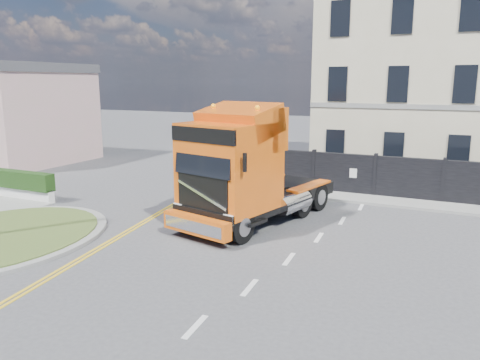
% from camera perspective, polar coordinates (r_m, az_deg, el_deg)
% --- Properties ---
extents(ground, '(120.00, 120.00, 0.00)m').
position_cam_1_polar(ground, '(16.30, -3.48, -7.54)').
color(ground, '#424244').
rests_on(ground, ground).
extents(seaside_bldg_pink, '(8.00, 8.00, 6.00)m').
position_cam_1_polar(seaside_bldg_pink, '(35.50, -25.80, 6.81)').
color(seaside_bldg_pink, '#BC9D92').
rests_on(seaside_bldg_pink, ground).
extents(hoarding_fence, '(18.80, 0.25, 2.00)m').
position_cam_1_polar(hoarding_fence, '(22.95, 22.40, -0.12)').
color(hoarding_fence, black).
rests_on(hoarding_fence, ground).
extents(georgian_building, '(12.30, 10.30, 12.80)m').
position_cam_1_polar(georgian_building, '(30.04, 22.79, 11.66)').
color(georgian_building, beige).
rests_on(georgian_building, ground).
extents(pavement_far, '(20.00, 1.60, 0.12)m').
position_cam_1_polar(pavement_far, '(22.31, 20.68, -2.80)').
color(pavement_far, gray).
rests_on(pavement_far, ground).
extents(truck, '(4.46, 7.97, 4.51)m').
position_cam_1_polar(truck, '(17.60, 0.22, 0.76)').
color(truck, black).
rests_on(truck, ground).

